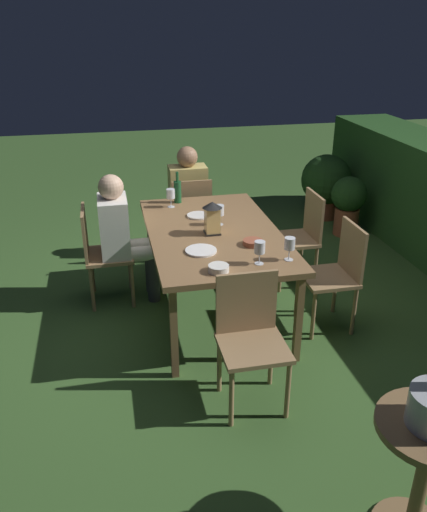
{
  "coord_description": "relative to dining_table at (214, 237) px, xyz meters",
  "views": [
    {
      "loc": [
        3.79,
        -0.8,
        2.32
      ],
      "look_at": [
        0.0,
        0.0,
        0.53
      ],
      "focal_mm": 36.4,
      "sensor_mm": 36.0,
      "label": 1
    }
  ],
  "objects": [
    {
      "name": "potted_plant_corner",
      "position": [
        -1.4,
        1.87,
        -0.3
      ],
      "size": [
        0.4,
        0.4,
        0.69
      ],
      "color": "brown",
      "rests_on": "ground"
    },
    {
      "name": "bowl_olives",
      "position": [
        0.73,
        -0.12,
        0.08
      ],
      "size": [
        0.14,
        0.14,
        0.05
      ],
      "color": "silver",
      "rests_on": "dining_table"
    },
    {
      "name": "chair_side_left_a",
      "position": [
        -0.4,
        -0.91,
        -0.21
      ],
      "size": [
        0.42,
        0.4,
        0.87
      ],
      "color": "#9E7A51",
      "rests_on": "ground"
    },
    {
      "name": "wine_glass_b",
      "position": [
        0.65,
        0.41,
        0.17
      ],
      "size": [
        0.08,
        0.08,
        0.17
      ],
      "color": "silver",
      "rests_on": "dining_table"
    },
    {
      "name": "wine_glass_d",
      "position": [
        -0.12,
        0.08,
        0.17
      ],
      "size": [
        0.08,
        0.08,
        0.17
      ],
      "color": "silver",
      "rests_on": "dining_table"
    },
    {
      "name": "chair_head_far",
      "position": [
        1.13,
        0.0,
        -0.21
      ],
      "size": [
        0.4,
        0.42,
        0.87
      ],
      "color": "#9E7A51",
      "rests_on": "ground"
    },
    {
      "name": "green_bottle_on_table",
      "position": [
        -0.75,
        -0.18,
        0.16
      ],
      "size": [
        0.07,
        0.07,
        0.29
      ],
      "color": "#195128",
      "rests_on": "dining_table"
    },
    {
      "name": "ground_plane",
      "position": [
        0.0,
        0.0,
        -0.7
      ],
      "size": [
        16.0,
        16.0,
        0.0
      ],
      "primitive_type": "plane",
      "color": "#385B28"
    },
    {
      "name": "wine_glass_c",
      "position": [
        0.67,
        0.18,
        0.17
      ],
      "size": [
        0.08,
        0.08,
        0.17
      ],
      "color": "silver",
      "rests_on": "dining_table"
    },
    {
      "name": "chair_head_near",
      "position": [
        -1.13,
        0.0,
        -0.21
      ],
      "size": [
        0.4,
        0.42,
        0.87
      ],
      "color": "#9E7A51",
      "rests_on": "ground"
    },
    {
      "name": "lantern_centerpiece",
      "position": [
        0.06,
        -0.02,
        0.2
      ],
      "size": [
        0.15,
        0.15,
        0.27
      ],
      "color": "black",
      "rests_on": "dining_table"
    },
    {
      "name": "plate_b",
      "position": [
        -0.35,
        -0.06,
        0.06
      ],
      "size": [
        0.2,
        0.2,
        0.01
      ],
      "primitive_type": "cylinder",
      "color": "white",
      "rests_on": "dining_table"
    },
    {
      "name": "chair_side_right_b",
      "position": [
        0.4,
        0.91,
        -0.21
      ],
      "size": [
        0.42,
        0.4,
        0.87
      ],
      "color": "#9E7A51",
      "rests_on": "ground"
    },
    {
      "name": "person_in_mustard",
      "position": [
        -1.33,
        0.0,
        -0.06
      ],
      "size": [
        0.48,
        0.38,
        1.15
      ],
      "color": "tan",
      "rests_on": "ground"
    },
    {
      "name": "dining_table",
      "position": [
        0.0,
        0.0,
        0.0
      ],
      "size": [
        1.77,
        1.04,
        0.75
      ],
      "color": "olive",
      "rests_on": "ground"
    },
    {
      "name": "person_in_cream",
      "position": [
        -0.4,
        -0.71,
        -0.06
      ],
      "size": [
        0.38,
        0.47,
        1.15
      ],
      "color": "white",
      "rests_on": "ground"
    },
    {
      "name": "bowl_bread",
      "position": [
        0.34,
        0.23,
        0.07
      ],
      "size": [
        0.15,
        0.15,
        0.04
      ],
      "color": "#9E5138",
      "rests_on": "dining_table"
    },
    {
      "name": "wine_glass_a",
      "position": [
        -0.64,
        -0.26,
        0.17
      ],
      "size": [
        0.08,
        0.08,
        0.17
      ],
      "color": "silver",
      "rests_on": "dining_table"
    },
    {
      "name": "plate_a",
      "position": [
        0.38,
        -0.18,
        0.06
      ],
      "size": [
        0.23,
        0.23,
        0.01
      ],
      "primitive_type": "cylinder",
      "color": "white",
      "rests_on": "dining_table"
    },
    {
      "name": "chair_side_right_a",
      "position": [
        -0.4,
        0.91,
        -0.21
      ],
      "size": [
        0.42,
        0.4,
        0.87
      ],
      "color": "#9E7A51",
      "rests_on": "ground"
    },
    {
      "name": "side_table",
      "position": [
        2.28,
        0.51,
        -0.24
      ],
      "size": [
        0.51,
        0.51,
        0.69
      ],
      "color": "brown",
      "rests_on": "ground"
    },
    {
      "name": "potted_plant_by_hedge",
      "position": [
        -2.0,
        1.85,
        -0.25
      ],
      "size": [
        0.62,
        0.62,
        0.8
      ],
      "color": "brown",
      "rests_on": "ground"
    }
  ]
}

